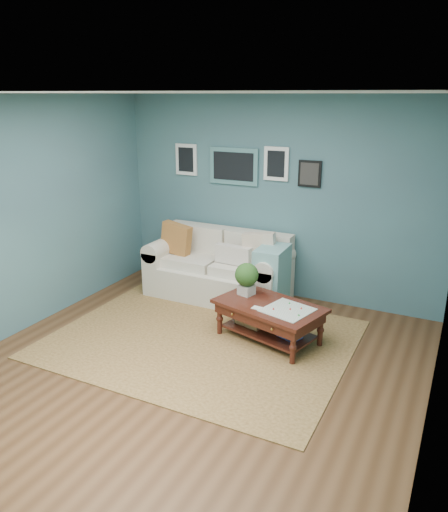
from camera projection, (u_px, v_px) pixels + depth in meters
The scene contains 4 objects.
room_shell at pixel (181, 245), 4.63m from camera, with size 5.00×5.02×2.70m.
area_rug at pixel (202, 339), 5.75m from camera, with size 3.29×2.63×0.01m, color brown.
loveseat at pixel (225, 269), 6.83m from camera, with size 1.97×0.90×1.01m.
coffee_table at pixel (265, 309), 5.66m from camera, with size 1.33×0.98×0.83m.
Camera 1 is at (2.33, -3.73, 2.69)m, focal length 35.00 mm.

